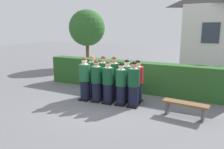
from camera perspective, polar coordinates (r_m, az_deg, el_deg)
ground_plane at (r=8.28m, az=-0.94°, el=-7.50°), size 60.00×60.00×0.00m
student_front_row_0 at (r=8.51m, az=-7.16°, el=-1.43°), size 0.44×0.51×1.68m
student_front_row_1 at (r=8.30m, az=-4.10°, el=-1.95°), size 0.42×0.49×1.61m
student_front_row_2 at (r=8.07m, az=-1.05°, el=-2.32°), size 0.42×0.53×1.61m
student_front_row_3 at (r=7.90m, az=2.41°, el=-2.79°), size 0.41×0.52×1.57m
student_front_row_4 at (r=7.74m, az=5.72°, el=-2.87°), size 0.43×0.50×1.65m
student_rear_row_0 at (r=9.01m, az=-5.13°, el=-0.60°), size 0.45×0.53×1.69m
student_rear_row_1 at (r=8.79m, az=-2.24°, el=-0.87°), size 0.44×0.51×1.70m
student_rear_row_2 at (r=8.58m, az=0.53°, el=-1.16°), size 0.44×0.53×1.70m
student_rear_row_3 at (r=8.39m, az=3.90°, el=-1.79°), size 0.42×0.51×1.61m
student_in_red_blazer at (r=8.26m, az=6.71°, el=-2.03°), size 0.42×0.51×1.62m
hedge at (r=9.89m, az=4.69°, el=-0.34°), size 8.43×0.70×1.33m
oak_tree_left at (r=16.03m, az=-6.60°, el=12.05°), size 2.59×2.59×4.13m
wooden_bench at (r=7.29m, az=18.69°, el=-7.97°), size 1.43×0.48×0.48m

